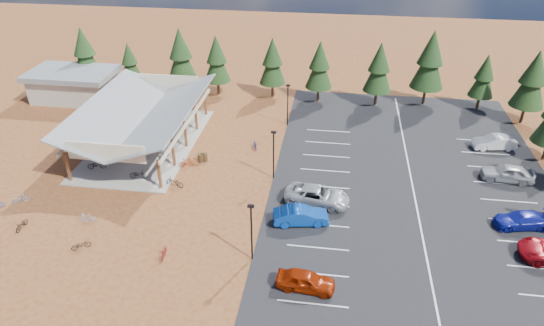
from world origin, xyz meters
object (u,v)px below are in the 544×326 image
object	(u,v)px
lamp_post_2	(288,102)
trash_bin_1	(201,158)
trash_bin_0	(205,157)
car_7	(522,220)
bike_8	(22,225)
bike_4	(138,174)
bike_15	(186,163)
car_1	(301,216)
bike_pavilion	(142,113)
bike_13	(88,218)
lamp_post_1	(274,151)
bike_12	(81,245)
bike_5	(163,151)
car_0	(306,281)
car_8	(507,173)
lamp_post_0	(251,229)
bike_14	(255,144)
bike_2	(133,124)
bike_0	(97,165)
bike_1	(124,142)
car_2	(317,196)
outbuilding	(74,84)
car_9	(494,142)
bike_7	(171,124)
bike_3	(137,118)
bike_11	(164,253)
bike_16	(175,182)
bike_6	(167,129)
bike_9	(20,198)

from	to	relation	value
lamp_post_2	trash_bin_1	distance (m)	13.00
trash_bin_0	car_7	distance (m)	30.32
bike_8	car_7	distance (m)	42.31
bike_4	car_7	bearing A→B (deg)	-97.27
bike_15	car_1	size ratio (longest dim) A/B	0.35
trash_bin_0	bike_8	world-z (taller)	trash_bin_0
car_1	bike_15	bearing A→B (deg)	47.25
bike_pavilion	bike_13	size ratio (longest dim) A/B	12.86
lamp_post_1	bike_12	distance (m)	18.92
trash_bin_1	bike_4	distance (m)	6.64
bike_5	car_0	distance (m)	24.05
lamp_post_1	lamp_post_2	distance (m)	12.00
bike_5	car_8	bearing A→B (deg)	-73.83
lamp_post_2	trash_bin_0	xyz separation A→B (m)	(-7.59, -9.78, -2.53)
lamp_post_0	lamp_post_1	size ratio (longest dim) A/B	1.00
lamp_post_0	bike_14	world-z (taller)	lamp_post_0
bike_2	bike_4	xyz separation A→B (m)	(4.85, -10.69, -0.03)
bike_pavilion	bike_0	world-z (taller)	bike_pavilion
bike_1	bike_14	distance (m)	14.46
bike_4	car_2	distance (m)	17.72
outbuilding	car_9	world-z (taller)	outbuilding
trash_bin_0	bike_2	distance (m)	12.15
lamp_post_1	car_7	world-z (taller)	lamp_post_1
car_1	bike_pavilion	bearing A→B (deg)	46.15
outbuilding	car_0	distance (m)	45.27
car_9	car_2	bearing A→B (deg)	-62.44
bike_7	bike_3	bearing A→B (deg)	60.54
lamp_post_2	car_2	xyz separation A→B (m)	(4.53, -15.80, -2.12)
lamp_post_2	bike_11	distance (m)	25.83
bike_7	bike_16	world-z (taller)	bike_7
lamp_post_0	bike_7	bearing A→B (deg)	122.58
bike_pavilion	trash_bin_0	world-z (taller)	bike_pavilion
lamp_post_2	bike_1	xyz separation A→B (m)	(-17.16, -7.98, -2.34)
trash_bin_0	trash_bin_1	size ratio (longest dim) A/B	1.00
bike_16	bike_5	bearing A→B (deg)	-137.02
bike_7	bike_8	world-z (taller)	bike_7
trash_bin_1	bike_16	xyz separation A→B (m)	(-1.20, -4.98, 0.04)
car_1	bike_12	bearing A→B (deg)	97.96
car_2	outbuilding	bearing A→B (deg)	67.98
bike_11	bike_7	bearing A→B (deg)	102.60
lamp_post_0	bike_11	xyz separation A→B (m)	(-6.85, -0.77, -2.52)
car_2	bike_14	bearing A→B (deg)	46.01
bike_6	car_7	world-z (taller)	car_7
bike_15	car_8	bearing A→B (deg)	-111.37
lamp_post_0	bike_11	size ratio (longest dim) A/B	3.37
trash_bin_0	bike_9	xyz separation A→B (m)	(-14.69, -9.71, 0.00)
bike_6	car_9	distance (m)	36.61
lamp_post_1	bike_15	size ratio (longest dim) A/B	3.12
lamp_post_2	car_2	distance (m)	16.57
bike_pavilion	bike_2	bearing A→B (deg)	130.05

